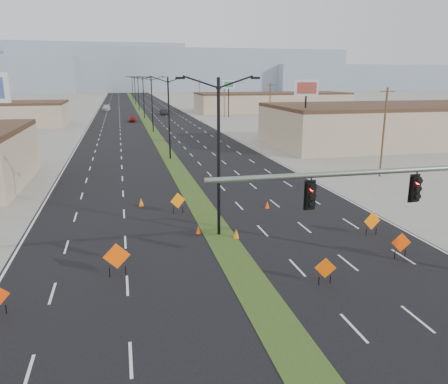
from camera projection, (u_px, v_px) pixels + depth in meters
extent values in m
plane|color=gray|center=(285.00, 338.00, 17.29)|extent=(600.00, 600.00, 0.00)
cube|color=black|center=(144.00, 117.00, 111.36)|extent=(25.00, 400.00, 0.02)
cube|color=#2E4719|center=(144.00, 117.00, 111.36)|extent=(2.00, 400.00, 0.04)
cube|color=tan|center=(389.00, 126.00, 66.46)|extent=(36.00, 18.00, 5.50)
cube|color=tan|center=(272.00, 103.00, 128.56)|extent=(44.00, 16.00, 5.00)
cube|color=#8A98AB|center=(185.00, 71.00, 304.79)|extent=(220.00, 50.00, 28.00)
cube|color=#8A98AB|center=(372.00, 78.00, 327.74)|extent=(160.00, 50.00, 18.00)
cube|color=#8A98AB|center=(82.00, 68.00, 307.55)|extent=(140.00, 50.00, 32.00)
cylinder|color=slate|center=(387.00, 171.00, 18.76)|extent=(16.00, 0.24, 0.24)
cube|color=black|center=(311.00, 196.00, 18.21)|extent=(0.50, 0.28, 1.30)
sphere|color=#FF0C05|center=(313.00, 189.00, 17.97)|extent=(0.22, 0.22, 0.22)
cube|color=black|center=(415.00, 189.00, 19.32)|extent=(0.50, 0.28, 1.30)
sphere|color=#FF0C05|center=(419.00, 182.00, 19.08)|extent=(0.22, 0.22, 0.22)
cylinder|color=black|center=(219.00, 160.00, 27.30)|extent=(0.20, 0.20, 10.00)
cube|color=black|center=(180.00, 78.00, 25.52)|extent=(0.55, 0.24, 0.14)
cube|color=black|center=(255.00, 78.00, 26.54)|extent=(0.55, 0.24, 0.14)
cylinder|color=black|center=(169.00, 119.00, 53.64)|extent=(0.20, 0.20, 10.00)
cube|color=black|center=(148.00, 77.00, 51.86)|extent=(0.55, 0.24, 0.14)
cube|color=black|center=(187.00, 77.00, 52.88)|extent=(0.55, 0.24, 0.14)
cylinder|color=black|center=(152.00, 105.00, 79.98)|extent=(0.20, 0.20, 10.00)
cube|color=black|center=(138.00, 77.00, 78.20)|extent=(0.55, 0.24, 0.14)
cube|color=black|center=(164.00, 77.00, 79.22)|extent=(0.55, 0.24, 0.14)
cylinder|color=black|center=(144.00, 98.00, 106.32)|extent=(0.20, 0.20, 10.00)
cube|color=black|center=(133.00, 77.00, 104.54)|extent=(0.55, 0.24, 0.14)
cube|color=black|center=(152.00, 77.00, 105.56)|extent=(0.55, 0.24, 0.14)
cylinder|color=black|center=(138.00, 94.00, 132.66)|extent=(0.20, 0.20, 10.00)
cube|color=black|center=(130.00, 77.00, 130.88)|extent=(0.55, 0.24, 0.14)
cube|color=black|center=(145.00, 77.00, 131.90)|extent=(0.55, 0.24, 0.14)
cylinder|color=black|center=(135.00, 91.00, 159.00)|extent=(0.20, 0.20, 10.00)
cube|color=black|center=(128.00, 77.00, 157.21)|extent=(0.55, 0.24, 0.14)
cube|color=black|center=(141.00, 77.00, 158.24)|extent=(0.55, 0.24, 0.14)
cylinder|color=black|center=(133.00, 89.00, 185.33)|extent=(0.20, 0.20, 10.00)
cube|color=black|center=(126.00, 77.00, 183.55)|extent=(0.55, 0.24, 0.14)
cube|color=black|center=(137.00, 77.00, 184.58)|extent=(0.55, 0.24, 0.14)
cylinder|color=#4C3823|center=(383.00, 133.00, 44.09)|extent=(0.20, 0.20, 9.00)
cube|color=#4C3823|center=(387.00, 91.00, 43.04)|extent=(1.60, 0.10, 0.10)
cylinder|color=#4C3823|center=(270.00, 109.00, 77.02)|extent=(0.20, 0.20, 9.00)
cube|color=#4C3823|center=(270.00, 85.00, 75.97)|extent=(1.60, 0.10, 0.10)
cylinder|color=#4C3823|center=(224.00, 99.00, 109.94)|extent=(0.20, 0.20, 9.00)
cube|color=#4C3823|center=(224.00, 82.00, 108.89)|extent=(1.60, 0.10, 0.10)
cylinder|color=#4C3823|center=(200.00, 94.00, 142.87)|extent=(0.20, 0.20, 9.00)
cube|color=#4C3823|center=(200.00, 81.00, 141.82)|extent=(1.60, 0.10, 0.10)
imported|color=maroon|center=(133.00, 119.00, 99.47)|extent=(1.93, 4.04, 1.33)
imported|color=black|center=(164.00, 112.00, 116.97)|extent=(1.82, 4.45, 1.44)
imported|color=silver|center=(106.00, 108.00, 132.38)|extent=(2.54, 5.73, 1.63)
cylinder|color=black|center=(6.00, 309.00, 18.99)|extent=(0.05, 0.05, 0.45)
cube|color=#FF5105|center=(117.00, 256.00, 22.31)|extent=(1.38, 0.13, 1.38)
cylinder|color=black|center=(110.00, 272.00, 22.44)|extent=(0.05, 0.05, 0.57)
cylinder|color=black|center=(126.00, 271.00, 22.62)|extent=(0.05, 0.05, 0.57)
cube|color=orange|center=(178.00, 201.00, 32.77)|extent=(1.16, 0.45, 1.21)
cylinder|color=black|center=(173.00, 211.00, 32.89)|extent=(0.05, 0.05, 0.50)
cylinder|color=black|center=(183.00, 210.00, 33.05)|extent=(0.05, 0.05, 0.50)
cube|color=#E55104|center=(325.00, 268.00, 21.55)|extent=(1.04, 0.30, 1.06)
cylinder|color=black|center=(319.00, 281.00, 21.65)|extent=(0.05, 0.05, 0.44)
cylinder|color=black|center=(330.00, 280.00, 21.79)|extent=(0.05, 0.05, 0.44)
cube|color=orange|center=(372.00, 221.00, 28.19)|extent=(1.21, 0.13, 1.21)
cylinder|color=black|center=(366.00, 232.00, 28.31)|extent=(0.05, 0.05, 0.50)
cylinder|color=black|center=(376.00, 231.00, 28.46)|extent=(0.05, 0.05, 0.50)
cube|color=#FF4305|center=(401.00, 243.00, 24.69)|extent=(1.12, 0.21, 1.13)
cylinder|color=black|center=(395.00, 255.00, 24.80)|extent=(0.05, 0.05, 0.47)
cylinder|color=black|center=(405.00, 254.00, 24.94)|extent=(0.05, 0.05, 0.47)
cone|color=orange|center=(236.00, 234.00, 27.86)|extent=(0.50, 0.50, 0.65)
cone|color=#FF4E05|center=(198.00, 230.00, 28.71)|extent=(0.41, 0.41, 0.54)
cone|color=#F94805|center=(267.00, 205.00, 34.22)|extent=(0.42, 0.42, 0.59)
cone|color=orange|center=(141.00, 202.00, 34.78)|extent=(0.45, 0.45, 0.67)
cylinder|color=black|center=(305.00, 123.00, 58.62)|extent=(0.24, 0.24, 7.95)
cube|color=white|center=(306.00, 88.00, 57.44)|extent=(3.10, 1.27, 2.09)
cube|color=#A74437|center=(307.00, 88.00, 57.25)|extent=(2.41, 0.79, 1.46)
cylinder|color=black|center=(229.00, 102.00, 110.26)|extent=(0.24, 0.24, 7.51)
cube|color=white|center=(229.00, 84.00, 109.14)|extent=(2.97, 0.41, 1.98)
cube|color=#327D56|center=(229.00, 84.00, 108.96)|extent=(2.37, 0.10, 1.38)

